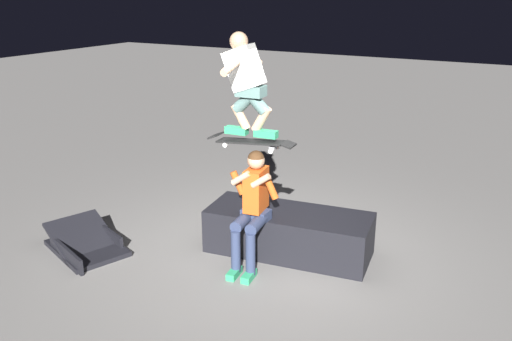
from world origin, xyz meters
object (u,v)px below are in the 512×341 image
Objects in this scene: person_sitting_on_ledge at (252,204)px; kicker_ramp at (87,245)px; skater_airborne at (246,80)px; ledge_box_main at (289,232)px; skateboard at (251,142)px.

kicker_ramp is at bearing 19.19° from person_sitting_on_ledge.
kicker_ramp is (1.87, 0.77, -2.10)m from skater_airborne.
person_sitting_on_ledge is 1.40m from skater_airborne.
skater_airborne is 2.91m from kicker_ramp.
ledge_box_main is 1.31m from skateboard.
kicker_ramp is (1.99, 0.69, -0.71)m from person_sitting_on_ledge.
ledge_box_main reaches higher than kicker_ramp.
ledge_box_main is 1.92× the size of skateboard.
skateboard reaches higher than kicker_ramp.
ledge_box_main is 1.66× the size of kicker_ramp.
skateboard is 0.69m from skater_airborne.
skateboard reaches higher than person_sitting_on_ledge.
ledge_box_main is 0.74m from person_sitting_on_ledge.
person_sitting_on_ledge is 0.71m from skateboard.
skateboard is 2.51m from kicker_ramp.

